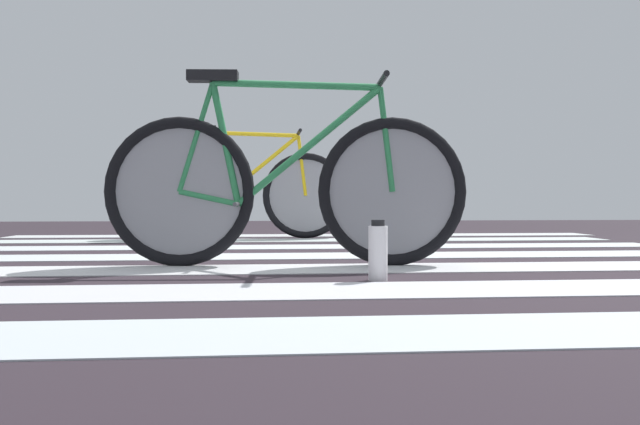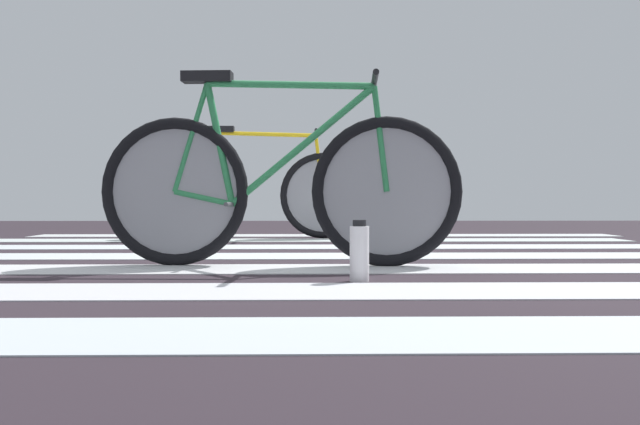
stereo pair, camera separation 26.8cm
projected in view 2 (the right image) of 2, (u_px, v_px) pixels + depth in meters
The scene contains 5 objects.
ground at pixel (312, 260), 3.75m from camera, with size 18.00×14.00×0.02m.
crosswalk_markings at pixel (312, 256), 3.88m from camera, with size 5.46×4.99×0.00m.
bicycle_1_of_2 at pixel (279, 186), 3.27m from camera, with size 1.74×0.52×0.93m.
bicycle_2_of_2 at pixel (261, 192), 5.70m from camera, with size 1.74×0.52×0.93m.
water_bottle at pixel (359, 252), 2.66m from camera, with size 0.08×0.08×0.24m.
Camera 2 is at (-0.03, -3.75, 0.33)m, focal length 38.44 mm.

